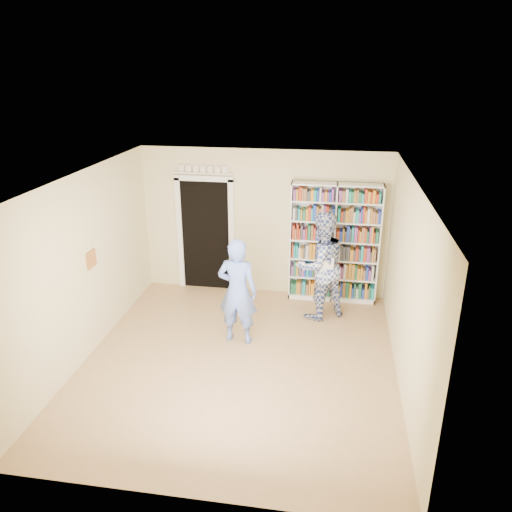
{
  "coord_description": "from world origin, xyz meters",
  "views": [
    {
      "loc": [
        1.23,
        -6.14,
        4.09
      ],
      "look_at": [
        0.11,
        0.9,
        1.32
      ],
      "focal_mm": 35.0,
      "sensor_mm": 36.0,
      "label": 1
    }
  ],
  "objects": [
    {
      "name": "wall_art",
      "position": [
        -2.23,
        0.2,
        1.4
      ],
      "size": [
        0.03,
        0.25,
        0.25
      ],
      "primitive_type": "cube",
      "color": "brown",
      "rests_on": "wall_left"
    },
    {
      "name": "doorway",
      "position": [
        -1.1,
        2.48,
        1.18
      ],
      "size": [
        1.1,
        0.08,
        2.43
      ],
      "color": "black",
      "rests_on": "floor"
    },
    {
      "name": "wall_right",
      "position": [
        2.25,
        0.0,
        1.35
      ],
      "size": [
        0.0,
        5.0,
        5.0
      ],
      "primitive_type": "plane",
      "rotation": [
        1.57,
        0.0,
        -1.57
      ],
      "color": "beige",
      "rests_on": "floor"
    },
    {
      "name": "man_plaid",
      "position": [
        1.08,
        1.62,
        0.93
      ],
      "size": [
        1.14,
        1.09,
        1.86
      ],
      "primitive_type": "imported",
      "rotation": [
        0.0,
        0.0,
        3.73
      ],
      "color": "navy",
      "rests_on": "floor"
    },
    {
      "name": "man_blue",
      "position": [
        -0.13,
        0.6,
        0.84
      ],
      "size": [
        0.65,
        0.45,
        1.69
      ],
      "primitive_type": "imported",
      "rotation": [
        0.0,
        0.0,
        3.06
      ],
      "color": "#6887E7",
      "rests_on": "floor"
    },
    {
      "name": "bookshelf",
      "position": [
        1.29,
        2.34,
        1.1
      ],
      "size": [
        1.58,
        0.3,
        2.17
      ],
      "rotation": [
        0.0,
        0.0,
        -0.1
      ],
      "color": "white",
      "rests_on": "floor"
    },
    {
      "name": "wall_back",
      "position": [
        0.0,
        2.5,
        1.35
      ],
      "size": [
        4.5,
        0.0,
        4.5
      ],
      "primitive_type": "plane",
      "rotation": [
        1.57,
        0.0,
        0.0
      ],
      "color": "beige",
      "rests_on": "floor"
    },
    {
      "name": "paper_sheet",
      "position": [
        1.19,
        1.39,
        1.02
      ],
      "size": [
        0.21,
        0.05,
        0.3
      ],
      "primitive_type": "cube",
      "rotation": [
        0.0,
        0.0,
        0.19
      ],
      "color": "white",
      "rests_on": "man_plaid"
    },
    {
      "name": "floor",
      "position": [
        0.0,
        0.0,
        0.0
      ],
      "size": [
        5.0,
        5.0,
        0.0
      ],
      "primitive_type": "plane",
      "color": "#AB8552",
      "rests_on": "ground"
    },
    {
      "name": "wall_left",
      "position": [
        -2.25,
        0.0,
        1.35
      ],
      "size": [
        0.0,
        5.0,
        5.0
      ],
      "primitive_type": "plane",
      "rotation": [
        1.57,
        0.0,
        1.57
      ],
      "color": "beige",
      "rests_on": "floor"
    },
    {
      "name": "ceiling",
      "position": [
        0.0,
        0.0,
        2.7
      ],
      "size": [
        5.0,
        5.0,
        0.0
      ],
      "primitive_type": "plane",
      "rotation": [
        3.14,
        0.0,
        0.0
      ],
      "color": "white",
      "rests_on": "wall_back"
    }
  ]
}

